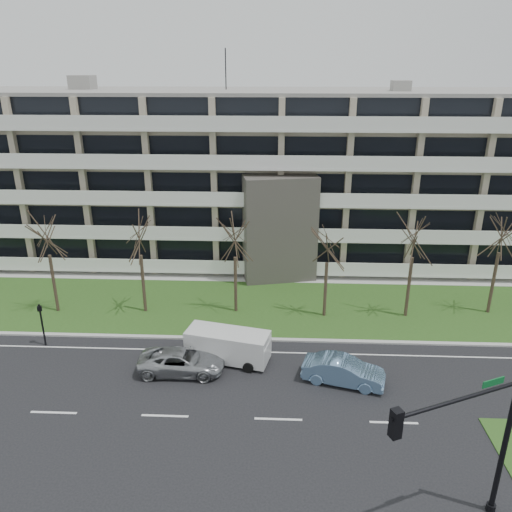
{
  "coord_description": "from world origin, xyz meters",
  "views": [
    {
      "loc": [
        -0.21,
        -21.34,
        17.36
      ],
      "look_at": [
        -1.62,
        10.0,
        5.31
      ],
      "focal_mm": 35.0,
      "sensor_mm": 36.0,
      "label": 1
    }
  ],
  "objects_px": {
    "silver_pickup": "(182,361)",
    "pedestrian_signal": "(41,319)",
    "traffic_signal": "(470,437)",
    "white_van": "(229,343)",
    "blue_sedan": "(343,371)"
  },
  "relations": [
    {
      "from": "white_van",
      "to": "silver_pickup",
      "type": "bearing_deg",
      "value": -139.71
    },
    {
      "from": "blue_sedan",
      "to": "white_van",
      "type": "bearing_deg",
      "value": 88.27
    },
    {
      "from": "silver_pickup",
      "to": "white_van",
      "type": "bearing_deg",
      "value": -62.75
    },
    {
      "from": "blue_sedan",
      "to": "white_van",
      "type": "relative_size",
      "value": 0.87
    },
    {
      "from": "silver_pickup",
      "to": "pedestrian_signal",
      "type": "xyz_separation_m",
      "value": [
        -9.61,
        2.65,
        1.2
      ]
    },
    {
      "from": "white_van",
      "to": "pedestrian_signal",
      "type": "height_order",
      "value": "pedestrian_signal"
    },
    {
      "from": "blue_sedan",
      "to": "traffic_signal",
      "type": "height_order",
      "value": "traffic_signal"
    },
    {
      "from": "blue_sedan",
      "to": "white_van",
      "type": "xyz_separation_m",
      "value": [
        -6.87,
        2.06,
        0.41
      ]
    },
    {
      "from": "white_van",
      "to": "traffic_signal",
      "type": "height_order",
      "value": "traffic_signal"
    },
    {
      "from": "silver_pickup",
      "to": "pedestrian_signal",
      "type": "height_order",
      "value": "pedestrian_signal"
    },
    {
      "from": "silver_pickup",
      "to": "pedestrian_signal",
      "type": "relative_size",
      "value": 1.72
    },
    {
      "from": "traffic_signal",
      "to": "white_van",
      "type": "bearing_deg",
      "value": 106.95
    },
    {
      "from": "silver_pickup",
      "to": "white_van",
      "type": "height_order",
      "value": "white_van"
    },
    {
      "from": "blue_sedan",
      "to": "pedestrian_signal",
      "type": "bearing_deg",
      "value": 95.18
    },
    {
      "from": "silver_pickup",
      "to": "traffic_signal",
      "type": "distance_m",
      "value": 16.88
    }
  ]
}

